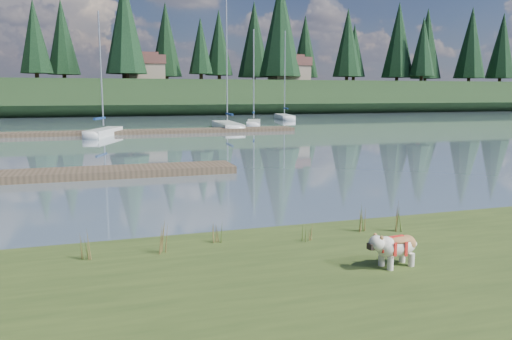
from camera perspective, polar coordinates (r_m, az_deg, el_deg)
name	(u,v)px	position (r m, az deg, el deg)	size (l,w,h in m)	color
ground	(117,134)	(41.90, -15.60, 3.96)	(200.00, 200.00, 0.00)	slate
ridge	(106,98)	(84.76, -16.74, 7.91)	(200.00, 20.00, 5.00)	black
bulldog	(396,245)	(9.02, 15.68, -8.28)	(1.01, 0.49, 0.60)	silver
dock_near	(30,176)	(21.15, -24.38, -0.60)	(16.00, 2.00, 0.30)	#4C3D2C
dock_far	(142,132)	(42.01, -12.87, 4.28)	(26.00, 2.20, 0.30)	#4C3D2C
sailboat_bg_2	(106,131)	(40.96, -16.75, 4.27)	(3.32, 6.22, 9.50)	silver
sailboat_bg_3	(226,125)	(47.44, -3.46, 5.19)	(2.30, 8.88, 12.82)	silver
sailboat_bg_4	(254,122)	(50.79, -0.25, 5.46)	(3.19, 6.44, 9.58)	silver
sailboat_bg_5	(283,116)	(64.15, 3.16, 6.14)	(2.89, 7.81, 11.00)	silver
weed_0	(164,240)	(9.56, -10.46, -7.87)	(0.17, 0.14, 0.61)	#475B23
weed_1	(218,234)	(10.09, -4.37, -7.30)	(0.17, 0.14, 0.43)	#475B23
weed_2	(363,218)	(11.10, 12.12, -5.34)	(0.17, 0.14, 0.71)	#475B23
weed_3	(84,247)	(9.55, -19.11, -8.33)	(0.17, 0.14, 0.57)	#475B23
weed_4	(308,232)	(10.23, 5.96, -7.11)	(0.17, 0.14, 0.42)	#475B23
weed_5	(398,219)	(11.23, 15.96, -5.36)	(0.17, 0.14, 0.69)	#475B23
mud_lip	(174,249)	(10.75, -9.34, -8.92)	(60.00, 0.50, 0.14)	#33281C
conifer_3	(34,36)	(84.61, -24.00, 13.80)	(4.84, 4.84, 12.25)	#382619
conifer_4	(125,25)	(78.48, -14.74, 15.70)	(6.16, 6.16, 15.10)	#382619
conifer_5	(201,46)	(83.71, -6.35, 13.93)	(3.96, 3.96, 10.35)	#382619
conifer_6	(280,27)	(85.66, 2.80, 15.98)	(7.04, 7.04, 17.00)	#382619
conifer_7	(348,43)	(93.86, 10.42, 14.11)	(5.28, 5.28, 13.20)	#382619
conifer_8	(423,47)	(97.21, 18.53, 13.22)	(4.62, 4.62, 11.77)	#382619
conifer_9	(471,43)	(107.66, 23.36, 13.22)	(5.94, 5.94, 14.62)	#382619
house_1	(144,67)	(83.17, -12.65, 11.37)	(6.30, 5.30, 4.65)	gray
house_2	(289,69)	(86.73, 3.79, 11.45)	(6.30, 5.30, 4.65)	gray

